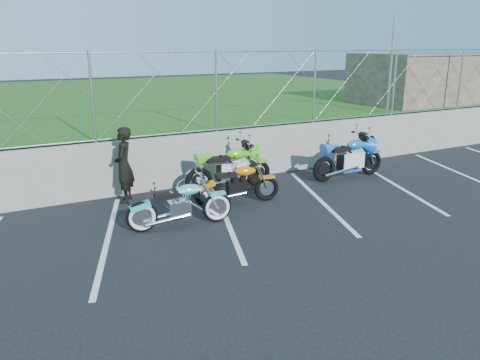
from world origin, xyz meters
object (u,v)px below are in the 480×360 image
cruiser_turquoise (181,206)px  sportbike_blue (349,160)px  sportbike_green (230,170)px  person_standing (124,165)px  naked_orange (238,185)px

cruiser_turquoise → sportbike_blue: sportbike_blue is taller
sportbike_green → sportbike_blue: sportbike_green is taller
cruiser_turquoise → sportbike_blue: bearing=19.3°
sportbike_blue → person_standing: bearing=172.9°
naked_orange → sportbike_green: 1.00m
naked_orange → person_standing: person_standing is taller
sportbike_green → sportbike_blue: 3.31m
person_standing → sportbike_green: bearing=105.7°
sportbike_green → sportbike_blue: (3.27, -0.49, -0.00)m
sportbike_blue → person_standing: 5.81m
sportbike_green → sportbike_blue: size_ratio=1.01×
naked_orange → sportbike_green: bearing=84.1°
cruiser_turquoise → person_standing: person_standing is taller
cruiser_turquoise → sportbike_green: size_ratio=0.93×
sportbike_green → sportbike_blue: bearing=-7.2°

